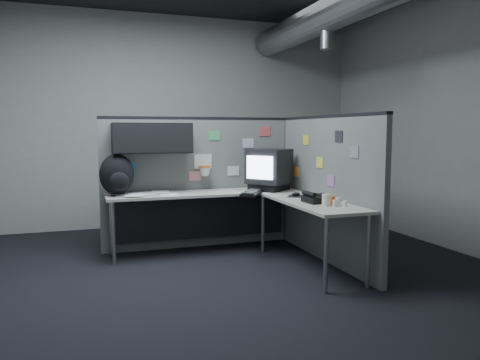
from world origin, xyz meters
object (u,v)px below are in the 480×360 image
object	(u,v)px
desk	(232,204)
monitor	(269,169)
phone	(316,198)
keyboard	(252,193)
backpack	(117,175)

from	to	relation	value
desk	monitor	distance (m)	0.69
desk	phone	size ratio (longest dim) A/B	9.07
keyboard	monitor	bearing A→B (deg)	29.46
monitor	backpack	bearing A→B (deg)	-177.74
keyboard	phone	xyz separation A→B (m)	(0.41, -0.79, 0.02)
keyboard	phone	bearing A→B (deg)	-74.53
keyboard	backpack	bearing A→B (deg)	152.28
desk	keyboard	xyz separation A→B (m)	(0.21, -0.10, 0.14)
monitor	desk	bearing A→B (deg)	-154.27
phone	backpack	world-z (taller)	backpack
keyboard	phone	world-z (taller)	phone
desk	backpack	distance (m)	1.34
desk	monitor	xyz separation A→B (m)	(0.55, 0.20, 0.38)
monitor	phone	bearing A→B (deg)	-80.40
monitor	keyboard	world-z (taller)	monitor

